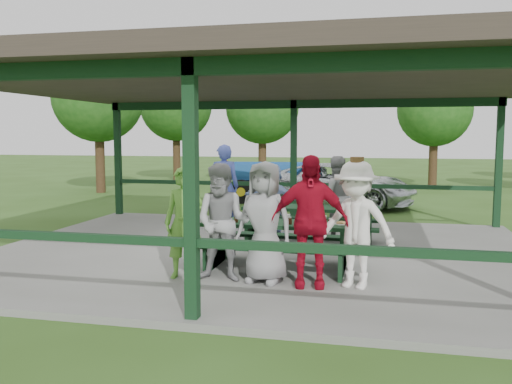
% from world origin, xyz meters
% --- Properties ---
extents(ground, '(90.00, 90.00, 0.00)m').
position_xyz_m(ground, '(0.00, 0.00, 0.00)').
color(ground, '#2E4C17').
rests_on(ground, ground).
extents(concrete_slab, '(10.00, 8.00, 0.10)m').
position_xyz_m(concrete_slab, '(0.00, 0.00, 0.05)').
color(concrete_slab, slate).
rests_on(concrete_slab, ground).
extents(pavilion_structure, '(10.60, 8.60, 3.24)m').
position_xyz_m(pavilion_structure, '(0.00, 0.00, 3.17)').
color(pavilion_structure, black).
rests_on(pavilion_structure, concrete_slab).
extents(picnic_table_near, '(2.42, 1.39, 0.75)m').
position_xyz_m(picnic_table_near, '(0.55, -1.20, 0.57)').
color(picnic_table_near, black).
rests_on(picnic_table_near, concrete_slab).
extents(picnic_table_far, '(2.63, 1.39, 0.75)m').
position_xyz_m(picnic_table_far, '(0.81, 0.80, 0.58)').
color(picnic_table_far, black).
rests_on(picnic_table_far, concrete_slab).
extents(table_setting, '(2.23, 0.45, 0.10)m').
position_xyz_m(table_setting, '(0.57, -1.17, 0.88)').
color(table_setting, white).
rests_on(table_setting, picnic_table_near).
extents(contestant_green, '(0.63, 0.44, 1.67)m').
position_xyz_m(contestant_green, '(-0.71, -2.12, 0.94)').
color(contestant_green, '#549330').
rests_on(contestant_green, concrete_slab).
extents(contestant_grey_left, '(0.85, 0.66, 1.73)m').
position_xyz_m(contestant_grey_left, '(-0.11, -2.13, 0.97)').
color(contestant_grey_left, gray).
rests_on(contestant_grey_left, concrete_slab).
extents(contestant_grey_mid, '(0.96, 0.74, 1.77)m').
position_xyz_m(contestant_grey_mid, '(0.50, -2.07, 0.98)').
color(contestant_grey_mid, gray).
rests_on(contestant_grey_mid, concrete_slab).
extents(contestant_red, '(1.14, 0.58, 1.87)m').
position_xyz_m(contestant_red, '(1.15, -2.14, 1.03)').
color(contestant_red, '#A70B20').
rests_on(contestant_red, concrete_slab).
extents(contestant_white_fedora, '(1.30, 0.99, 1.84)m').
position_xyz_m(contestant_white_fedora, '(1.80, -2.06, 1.00)').
color(contestant_white_fedora, white).
rests_on(contestant_white_fedora, concrete_slab).
extents(spectator_lblue, '(1.50, 0.77, 1.55)m').
position_xyz_m(spectator_lblue, '(-0.13, 1.68, 0.87)').
color(spectator_lblue, '#90A9DF').
rests_on(spectator_lblue, concrete_slab).
extents(spectator_blue, '(0.81, 0.65, 1.93)m').
position_xyz_m(spectator_blue, '(-1.38, 2.28, 1.06)').
color(spectator_blue, '#4352AF').
rests_on(spectator_blue, concrete_slab).
extents(spectator_grey, '(0.98, 0.86, 1.71)m').
position_xyz_m(spectator_grey, '(1.22, 1.65, 0.95)').
color(spectator_grey, gray).
rests_on(spectator_grey, concrete_slab).
extents(pickup_truck, '(5.25, 3.26, 1.35)m').
position_xyz_m(pickup_truck, '(0.82, 7.50, 0.68)').
color(pickup_truck, silver).
rests_on(pickup_truck, ground).
extents(farm_trailer, '(4.05, 2.09, 1.40)m').
position_xyz_m(farm_trailer, '(-1.47, 8.34, 0.70)').
color(farm_trailer, '#194A8B').
rests_on(farm_trailer, ground).
extents(tree_far_left, '(3.47, 3.47, 5.42)m').
position_xyz_m(tree_far_left, '(-7.54, 15.23, 3.67)').
color(tree_far_left, '#301C13').
rests_on(tree_far_left, ground).
extents(tree_left, '(3.27, 3.27, 5.11)m').
position_xyz_m(tree_left, '(-3.05, 14.22, 3.46)').
color(tree_left, '#301C13').
rests_on(tree_left, ground).
extents(tree_mid, '(3.12, 3.12, 4.87)m').
position_xyz_m(tree_mid, '(4.34, 14.58, 3.29)').
color(tree_mid, '#301C13').
rests_on(tree_mid, ground).
extents(tree_edge_left, '(3.49, 3.49, 5.46)m').
position_xyz_m(tree_edge_left, '(-8.52, 9.57, 3.69)').
color(tree_edge_left, '#301C13').
rests_on(tree_edge_left, ground).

